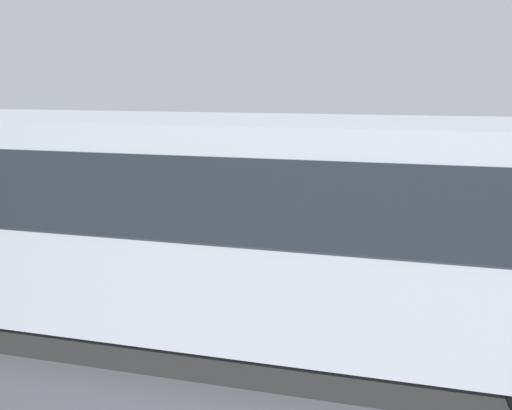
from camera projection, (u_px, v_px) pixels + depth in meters
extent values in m
plane|color=#38383D|center=(293.00, 255.00, 11.67)|extent=(80.00, 80.00, 0.00)
cube|color=#8C939E|center=(234.00, 220.00, 7.34)|extent=(11.18, 2.68, 2.80)
cube|color=black|center=(256.00, 166.00, 8.41)|extent=(9.36, 0.19, 1.01)
cube|color=black|center=(201.00, 200.00, 6.02)|extent=(9.36, 0.19, 1.01)
cube|color=orange|center=(256.00, 234.00, 8.66)|extent=(9.81, 0.19, 0.28)
cube|color=black|center=(235.00, 328.00, 7.71)|extent=(10.29, 2.47, 0.45)
torus|color=black|center=(48.00, 263.00, 9.66)|extent=(1.01, 0.34, 1.00)
torus|color=black|center=(511.00, 307.00, 7.78)|extent=(1.01, 0.34, 1.00)
cylinder|color=#473823|center=(312.00, 252.00, 10.35)|extent=(0.14, 0.14, 0.78)
cube|color=black|center=(311.00, 272.00, 10.48)|extent=(0.16, 0.28, 0.10)
cylinder|color=#473823|center=(320.00, 252.00, 10.34)|extent=(0.14, 0.14, 0.78)
cube|color=black|center=(319.00, 272.00, 10.48)|extent=(0.16, 0.28, 0.10)
cube|color=black|center=(317.00, 216.00, 10.18)|extent=(0.43, 0.36, 0.65)
cylinder|color=black|center=(304.00, 215.00, 10.19)|extent=(0.11, 0.11, 0.62)
sphere|color=tan|center=(304.00, 231.00, 10.26)|extent=(0.11, 0.11, 0.09)
cylinder|color=black|center=(329.00, 216.00, 10.17)|extent=(0.11, 0.11, 0.62)
sphere|color=tan|center=(329.00, 231.00, 10.24)|extent=(0.11, 0.11, 0.09)
sphere|color=tan|center=(317.00, 193.00, 10.07)|extent=(0.28, 0.28, 0.24)
cylinder|color=black|center=(244.00, 249.00, 10.53)|extent=(0.14, 0.14, 0.78)
cube|color=black|center=(245.00, 269.00, 10.66)|extent=(0.14, 0.27, 0.10)
cylinder|color=black|center=(251.00, 250.00, 10.46)|extent=(0.14, 0.14, 0.78)
cube|color=black|center=(252.00, 270.00, 10.60)|extent=(0.14, 0.27, 0.10)
cube|color=#D8F233|center=(248.00, 214.00, 10.33)|extent=(0.42, 0.34, 0.65)
cube|color=silver|center=(248.00, 214.00, 10.33)|extent=(0.43, 0.35, 0.06)
cylinder|color=#D8F233|center=(237.00, 212.00, 10.43)|extent=(0.10, 0.10, 0.62)
sphere|color=tan|center=(237.00, 227.00, 10.50)|extent=(0.10, 0.10, 0.09)
cylinder|color=#D8F233|center=(259.00, 215.00, 10.23)|extent=(0.10, 0.10, 0.62)
sphere|color=tan|center=(259.00, 230.00, 10.30)|extent=(0.10, 0.10, 0.09)
sphere|color=tan|center=(247.00, 191.00, 10.23)|extent=(0.27, 0.27, 0.24)
cylinder|color=#473823|center=(188.00, 243.00, 10.96)|extent=(0.12, 0.12, 0.76)
cube|color=black|center=(189.00, 261.00, 11.09)|extent=(0.11, 0.26, 0.10)
cylinder|color=#473823|center=(195.00, 244.00, 10.91)|extent=(0.12, 0.12, 0.76)
cube|color=black|center=(196.00, 262.00, 11.04)|extent=(0.11, 0.26, 0.10)
cube|color=#3F594C|center=(190.00, 211.00, 10.78)|extent=(0.39, 0.29, 0.63)
cylinder|color=#3F594C|center=(180.00, 209.00, 10.84)|extent=(0.09, 0.09, 0.60)
sphere|color=tan|center=(180.00, 223.00, 10.91)|extent=(0.09, 0.09, 0.09)
cylinder|color=#3F594C|center=(201.00, 211.00, 10.71)|extent=(0.09, 0.09, 0.60)
sphere|color=tan|center=(202.00, 225.00, 10.77)|extent=(0.09, 0.09, 0.09)
sphere|color=tan|center=(190.00, 189.00, 10.68)|extent=(0.24, 0.24, 0.23)
torus|color=black|center=(362.00, 285.00, 9.15)|extent=(0.61, 0.20, 0.60)
cylinder|color=silver|center=(362.00, 285.00, 9.15)|extent=(0.13, 0.11, 0.12)
torus|color=black|center=(450.00, 289.00, 8.96)|extent=(0.61, 0.20, 0.60)
cylinder|color=silver|center=(450.00, 289.00, 8.96)|extent=(0.13, 0.13, 0.12)
cylinder|color=silver|center=(366.00, 266.00, 9.07)|extent=(0.32, 0.09, 0.67)
cube|color=#0C19B2|center=(402.00, 268.00, 8.99)|extent=(0.87, 0.38, 0.36)
cube|color=black|center=(432.00, 267.00, 8.91)|extent=(0.54, 0.28, 0.20)
cylinder|color=silver|center=(425.00, 284.00, 8.85)|extent=(0.46, 0.14, 0.08)
cylinder|color=black|center=(370.00, 249.00, 8.99)|extent=(0.11, 0.58, 0.04)
torus|color=black|center=(212.00, 267.00, 10.04)|extent=(0.60, 0.15, 0.60)
cylinder|color=silver|center=(212.00, 267.00, 10.04)|extent=(0.12, 0.10, 0.12)
torus|color=black|center=(287.00, 273.00, 9.73)|extent=(0.60, 0.15, 0.60)
cylinder|color=silver|center=(287.00, 273.00, 9.73)|extent=(0.12, 0.12, 0.12)
cylinder|color=silver|center=(214.00, 249.00, 9.95)|extent=(0.32, 0.07, 0.67)
cube|color=orange|center=(245.00, 252.00, 9.83)|extent=(0.85, 0.31, 0.36)
cube|color=black|center=(270.00, 252.00, 9.71)|extent=(0.53, 0.24, 0.20)
cylinder|color=silver|center=(262.00, 267.00, 9.66)|extent=(0.45, 0.10, 0.08)
cylinder|color=black|center=(216.00, 234.00, 9.87)|extent=(0.06, 0.58, 0.04)
torus|color=black|center=(236.00, 217.00, 13.72)|extent=(0.61, 0.16, 0.60)
cylinder|color=silver|center=(236.00, 217.00, 13.72)|extent=(0.13, 0.11, 0.12)
torus|color=black|center=(204.00, 171.00, 13.72)|extent=(0.85, 0.18, 0.84)
cylinder|color=silver|center=(204.00, 171.00, 13.72)|extent=(0.13, 0.13, 0.12)
cylinder|color=silver|center=(245.00, 208.00, 13.59)|extent=(0.69, 0.09, 0.23)
cube|color=orange|center=(231.00, 189.00, 13.59)|extent=(0.81, 0.32, 0.89)
cube|color=black|center=(222.00, 173.00, 13.57)|extent=(0.48, 0.25, 0.54)
cylinder|color=silver|center=(219.00, 181.00, 13.80)|extent=(0.34, 0.10, 0.41)
cylinder|color=black|center=(253.00, 201.00, 13.47)|extent=(0.07, 0.58, 0.04)
cube|color=black|center=(238.00, 181.00, 13.48)|extent=(0.46, 0.36, 0.50)
sphere|color=red|center=(252.00, 190.00, 13.41)|extent=(0.27, 0.27, 0.26)
cylinder|color=black|center=(242.00, 192.00, 13.32)|extent=(0.46, 0.11, 0.23)
cylinder|color=black|center=(222.00, 183.00, 13.44)|extent=(0.39, 0.12, 0.32)
cylinder|color=black|center=(246.00, 189.00, 13.65)|extent=(0.46, 0.11, 0.23)
cylinder|color=black|center=(227.00, 181.00, 13.77)|extent=(0.39, 0.12, 0.32)
cube|color=white|center=(512.00, 260.00, 11.32)|extent=(0.18, 4.95, 0.01)
cube|color=white|center=(389.00, 250.00, 11.97)|extent=(0.15, 3.52, 0.01)
cube|color=white|center=(279.00, 241.00, 12.63)|extent=(0.16, 4.14, 0.01)
cube|color=white|center=(179.00, 233.00, 13.29)|extent=(0.16, 3.86, 0.01)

